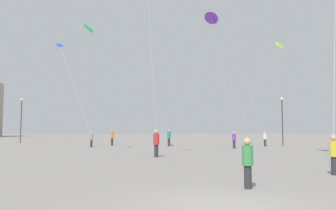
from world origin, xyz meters
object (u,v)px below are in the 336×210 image
Objects in this scene: kite_emerald_delta at (89,32)px; lamppost_west at (21,114)px; kite_lime_delta at (279,47)px; person_in_white at (265,138)px; person_in_yellow at (334,153)px; person_in_orange at (112,137)px; person_in_purple at (234,139)px; person_in_teal at (169,137)px; person_in_green at (248,161)px; person_in_red at (156,142)px; person_in_grey at (91,139)px; kite_cobalt_diamond at (60,46)px; handbag_beside_flyer at (172,145)px; lamppost_east at (282,114)px; kite_violet_diamond at (212,18)px.

kite_emerald_delta is 1.53× the size of lamppost_west.
kite_lime_delta is at bearing -27.05° from lamppost_west.
person_in_yellow is at bearing 99.86° from person_in_white.
person_in_orange reaches higher than person_in_purple.
person_in_teal is 26.06m from person_in_green.
kite_lime_delta is at bearing 145.16° from person_in_purple.
person_in_grey is (-6.55, 12.71, -0.13)m from person_in_red.
lamppost_west is (-7.52, 8.81, -7.48)m from kite_cobalt_diamond.
person_in_yellow is 23.90m from handbag_beside_flyer.
lamppost_east is (22.72, 4.66, 2.99)m from person_in_grey.
person_in_yellow is at bearing -49.23° from kite_emerald_delta.
person_in_grey is 0.17× the size of kite_emerald_delta.
person_in_green is 0.97× the size of person_in_yellow.
person_in_teal is 1.15× the size of person_in_yellow.
person_in_yellow reaches higher than handbag_beside_flyer.
person_in_purple is 18.63m from person_in_yellow.
kite_violet_diamond reaches higher than person_in_purple.
kite_violet_diamond is at bearing 14.49° from person_in_purple.
person_in_purple is 0.28× the size of lamppost_east.
kite_emerald_delta is at bearing -152.01° from lamppost_east.
kite_emerald_delta is at bearing -62.05° from kite_cobalt_diamond.
person_in_red is at bearing -52.87° from lamppost_west.
person_in_grey is at bearing 97.03° from kite_emerald_delta.
person_in_yellow is at bearing -78.22° from handbag_beside_flyer.
person_in_orange is at bearing -17.24° from person_in_yellow.
lamppost_west is (-23.81, 16.41, -8.42)m from kite_violet_diamond.
kite_emerald_delta is 1.62× the size of lamppost_east.
person_in_white is 21.91m from kite_emerald_delta.
kite_cobalt_diamond reaches higher than person_in_grey.
person_in_grey is 17.38m from kite_violet_diamond.
person_in_yellow reaches higher than person_in_grey.
person_in_grey is 11.74m from kite_emerald_delta.
person_in_white is 25.70m from kite_cobalt_diamond.
kite_cobalt_diamond is (-23.13, 6.84, 1.61)m from kite_lime_delta.
kite_emerald_delta is at bearing 72.32° from person_in_red.
kite_violet_diamond is at bearing -138.39° from lamppost_east.
person_in_white is 5.28× the size of handbag_beside_flyer.
lamppost_east is 18.42× the size of handbag_beside_flyer.
person_in_white is at bearing -134.27° from lamppost_east.
kite_emerald_delta reaches higher than handbag_beside_flyer.
handbag_beside_flyer is (20.48, -9.83, -3.94)m from lamppost_west.
person_in_grey is 21.30m from kite_lime_delta.
person_in_red is at bearing -144.98° from kite_lime_delta.
kite_lime_delta is 1.47× the size of lamppost_west.
person_in_orange is at bearing -48.88° from person_in_purple.
person_in_red is 23.90m from lamppost_east.
kite_violet_diamond reaches higher than person_in_orange.
person_in_purple is at bearing 36.02° from kite_violet_diamond.
person_in_orange is 3.92m from person_in_grey.
handbag_beside_flyer is at bearing 150.23° from kite_lime_delta.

